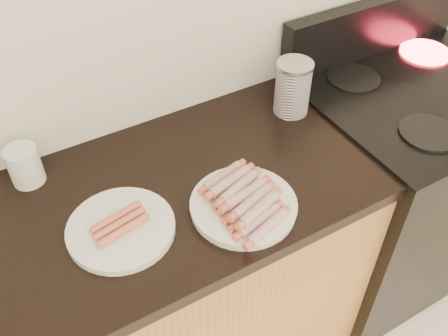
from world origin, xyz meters
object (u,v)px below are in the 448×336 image
stove (394,185)px  main_plate (243,207)px  mug (25,166)px  side_plate (121,229)px  canister (293,88)px

stove → main_plate: main_plate is taller
mug → main_plate: bearing=-40.5°
main_plate → side_plate: 0.31m
main_plate → mug: size_ratio=2.49×
side_plate → stove: bearing=2.6°
stove → canister: canister is taller
stove → side_plate: side_plate is taller
mug → canister: bearing=-7.1°
side_plate → canister: 0.68m
stove → canister: bearing=162.1°
stove → canister: 0.71m
stove → side_plate: 1.19m
stove → canister: size_ratio=5.24×
canister → side_plate: bearing=-163.3°
side_plate → mug: bearing=117.0°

